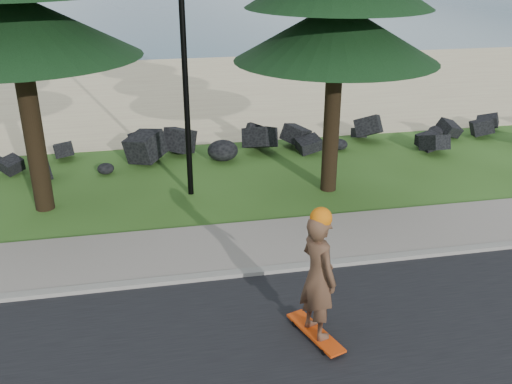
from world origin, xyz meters
TOP-DOWN VIEW (x-y plane):
  - ground at (0.00, 0.00)m, footprint 160.00×160.00m
  - kerb at (0.00, -0.90)m, footprint 160.00×0.20m
  - sidewalk at (0.00, 0.20)m, footprint 160.00×2.00m
  - beach_sand at (0.00, 14.50)m, footprint 160.00×15.00m
  - ocean at (0.00, 51.00)m, footprint 160.00×58.00m
  - seawall_boulders at (0.00, 5.60)m, footprint 60.00×2.40m
  - lamp_post at (0.00, 3.20)m, footprint 0.25×0.14m
  - skateboarder at (1.42, -2.99)m, footprint 0.70×1.26m

SIDE VIEW (x-z plane):
  - ground at x=0.00m, z-range 0.00..0.00m
  - seawall_boulders at x=0.00m, z-range -0.55..0.55m
  - ocean at x=0.00m, z-range 0.00..0.01m
  - beach_sand at x=0.00m, z-range 0.00..0.01m
  - sidewalk at x=0.00m, z-range 0.00..0.08m
  - kerb at x=0.00m, z-range 0.00..0.10m
  - skateboarder at x=1.42m, z-range 0.01..2.30m
  - lamp_post at x=0.00m, z-range 0.06..8.20m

